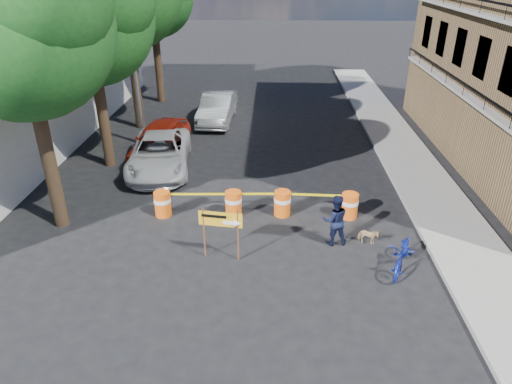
# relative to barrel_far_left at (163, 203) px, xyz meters

# --- Properties ---
(ground) EXTENTS (120.00, 120.00, 0.00)m
(ground) POSITION_rel_barrel_far_left_xyz_m (3.54, -2.73, -0.47)
(ground) COLOR black
(ground) RESTS_ON ground
(sidewalk_east) EXTENTS (2.40, 40.00, 0.15)m
(sidewalk_east) POSITION_rel_barrel_far_left_xyz_m (9.74, 3.27, -0.40)
(sidewalk_east) COLOR gray
(sidewalk_east) RESTS_ON ground
(tree_near) EXTENTS (5.46, 5.20, 9.15)m
(tree_near) POSITION_rel_barrel_far_left_xyz_m (-3.19, -0.73, 5.89)
(tree_near) COLOR #332316
(tree_near) RESTS_ON ground
(tree_mid_a) EXTENTS (5.25, 5.00, 8.68)m
(tree_mid_a) POSITION_rel_barrel_far_left_xyz_m (-3.20, 4.27, 5.53)
(tree_mid_a) COLOR #332316
(tree_mid_a) RESTS_ON ground
(streetlamp) EXTENTS (1.25, 0.18, 8.00)m
(streetlamp) POSITION_rel_barrel_far_left_xyz_m (-2.39, 6.77, 3.90)
(streetlamp) COLOR gray
(streetlamp) RESTS_ON ground
(barrel_far_left) EXTENTS (0.58, 0.58, 0.90)m
(barrel_far_left) POSITION_rel_barrel_far_left_xyz_m (0.00, 0.00, 0.00)
(barrel_far_left) COLOR orange
(barrel_far_left) RESTS_ON ground
(barrel_mid_left) EXTENTS (0.58, 0.58, 0.90)m
(barrel_mid_left) POSITION_rel_barrel_far_left_xyz_m (2.44, 0.11, 0.00)
(barrel_mid_left) COLOR orange
(barrel_mid_left) RESTS_ON ground
(barrel_mid_right) EXTENTS (0.58, 0.58, 0.90)m
(barrel_mid_right) POSITION_rel_barrel_far_left_xyz_m (4.12, 0.18, 0.00)
(barrel_mid_right) COLOR orange
(barrel_mid_right) RESTS_ON ground
(barrel_far_right) EXTENTS (0.58, 0.58, 0.90)m
(barrel_far_right) POSITION_rel_barrel_far_left_xyz_m (6.41, 0.10, 0.00)
(barrel_far_right) COLOR orange
(barrel_far_right) RESTS_ON ground
(detour_sign) EXTENTS (1.28, 0.32, 1.65)m
(detour_sign) POSITION_rel_barrel_far_left_xyz_m (2.44, -2.49, 0.73)
(detour_sign) COLOR #592D19
(detour_sign) RESTS_ON ground
(pedestrian) EXTENTS (0.87, 0.72, 1.66)m
(pedestrian) POSITION_rel_barrel_far_left_xyz_m (5.69, -1.53, 0.36)
(pedestrian) COLOR black
(pedestrian) RESTS_ON ground
(bicycle) EXTENTS (1.05, 1.22, 1.96)m
(bicycle) POSITION_rel_barrel_far_left_xyz_m (7.48, -2.82, 0.51)
(bicycle) COLOR #1527AC
(bicycle) RESTS_ON ground
(dog) EXTENTS (0.70, 0.49, 0.54)m
(dog) POSITION_rel_barrel_far_left_xyz_m (6.76, -1.53, -0.20)
(dog) COLOR tan
(dog) RESTS_ON ground
(suv_white) EXTENTS (3.01, 5.44, 1.44)m
(suv_white) POSITION_rel_barrel_far_left_xyz_m (-0.97, 3.89, 0.25)
(suv_white) COLOR silver
(suv_white) RESTS_ON ground
(sedan_red) EXTENTS (2.35, 4.73, 1.55)m
(sedan_red) POSITION_rel_barrel_far_left_xyz_m (-1.26, 5.32, 0.30)
(sedan_red) COLOR #A21D0D
(sedan_red) RESTS_ON ground
(sedan_silver) EXTENTS (1.85, 4.72, 1.53)m
(sedan_silver) POSITION_rel_barrel_far_left_xyz_m (0.74, 10.35, 0.29)
(sedan_silver) COLOR #A9ACB0
(sedan_silver) RESTS_ON ground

